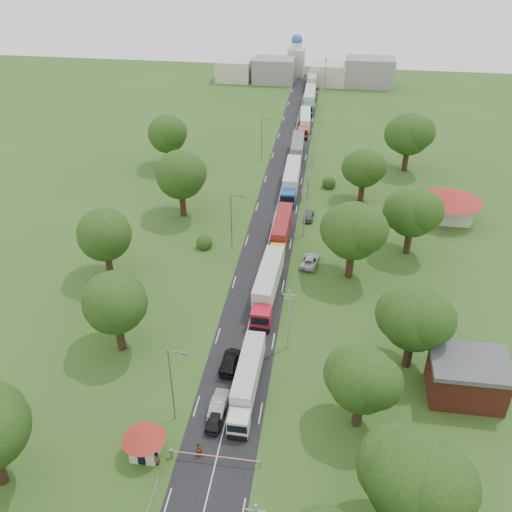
% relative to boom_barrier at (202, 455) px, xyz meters
% --- Properties ---
extents(ground, '(260.00, 260.00, 0.00)m').
position_rel_boom_barrier_xyz_m(ground, '(1.36, 25.00, -0.89)').
color(ground, '#2D511B').
rests_on(ground, ground).
extents(road, '(8.00, 200.00, 0.04)m').
position_rel_boom_barrier_xyz_m(road, '(1.36, 45.00, -0.89)').
color(road, black).
rests_on(road, ground).
extents(boom_barrier, '(9.22, 0.35, 1.18)m').
position_rel_boom_barrier_xyz_m(boom_barrier, '(0.00, 0.00, 0.00)').
color(boom_barrier, slate).
rests_on(boom_barrier, ground).
extents(guard_booth, '(4.40, 4.40, 3.45)m').
position_rel_boom_barrier_xyz_m(guard_booth, '(-5.84, -0.00, 1.27)').
color(guard_booth, beige).
rests_on(guard_booth, ground).
extents(info_sign, '(0.12, 3.10, 4.10)m').
position_rel_boom_barrier_xyz_m(info_sign, '(6.56, 60.00, 2.11)').
color(info_sign, slate).
rests_on(info_sign, ground).
extents(pole_1, '(1.60, 0.24, 9.00)m').
position_rel_boom_barrier_xyz_m(pole_1, '(6.86, 18.00, 3.79)').
color(pole_1, gray).
rests_on(pole_1, ground).
extents(pole_2, '(1.60, 0.24, 9.00)m').
position_rel_boom_barrier_xyz_m(pole_2, '(6.86, 46.00, 3.79)').
color(pole_2, gray).
rests_on(pole_2, ground).
extents(pole_3, '(1.60, 0.24, 9.00)m').
position_rel_boom_barrier_xyz_m(pole_3, '(6.86, 74.00, 3.79)').
color(pole_3, gray).
rests_on(pole_3, ground).
extents(pole_4, '(1.60, 0.24, 9.00)m').
position_rel_boom_barrier_xyz_m(pole_4, '(6.86, 102.00, 3.79)').
color(pole_4, gray).
rests_on(pole_4, ground).
extents(pole_5, '(1.60, 0.24, 9.00)m').
position_rel_boom_barrier_xyz_m(pole_5, '(6.86, 130.00, 3.79)').
color(pole_5, gray).
rests_on(pole_5, ground).
extents(lamp_0, '(2.03, 0.22, 10.00)m').
position_rel_boom_barrier_xyz_m(lamp_0, '(-3.99, 5.00, 4.66)').
color(lamp_0, slate).
rests_on(lamp_0, ground).
extents(lamp_1, '(2.03, 0.22, 10.00)m').
position_rel_boom_barrier_xyz_m(lamp_1, '(-3.99, 40.00, 4.66)').
color(lamp_1, slate).
rests_on(lamp_1, ground).
extents(lamp_2, '(2.03, 0.22, 10.00)m').
position_rel_boom_barrier_xyz_m(lamp_2, '(-3.99, 75.00, 4.66)').
color(lamp_2, slate).
rests_on(lamp_2, ground).
extents(tree_1, '(9.60, 9.60, 12.05)m').
position_rel_boom_barrier_xyz_m(tree_1, '(19.34, -4.83, 6.96)').
color(tree_1, '#382616').
rests_on(tree_1, ground).
extents(tree_2, '(8.00, 8.00, 10.10)m').
position_rel_boom_barrier_xyz_m(tree_2, '(15.35, 7.14, 5.70)').
color(tree_2, '#382616').
rests_on(tree_2, ground).
extents(tree_3, '(8.80, 8.80, 11.07)m').
position_rel_boom_barrier_xyz_m(tree_3, '(21.35, 17.16, 6.33)').
color(tree_3, '#382616').
rests_on(tree_3, ground).
extents(tree_4, '(9.60, 9.60, 12.05)m').
position_rel_boom_barrier_xyz_m(tree_4, '(14.34, 35.17, 6.96)').
color(tree_4, '#382616').
rests_on(tree_4, ground).
extents(tree_5, '(8.80, 8.80, 11.07)m').
position_rel_boom_barrier_xyz_m(tree_5, '(23.35, 43.16, 6.33)').
color(tree_5, '#382616').
rests_on(tree_5, ground).
extents(tree_6, '(8.00, 8.00, 10.10)m').
position_rel_boom_barrier_xyz_m(tree_6, '(16.35, 60.14, 5.70)').
color(tree_6, '#382616').
rests_on(tree_6, ground).
extents(tree_7, '(9.60, 9.60, 12.05)m').
position_rel_boom_barrier_xyz_m(tree_7, '(25.34, 75.17, 6.96)').
color(tree_7, '#382616').
rests_on(tree_7, ground).
extents(tree_10, '(8.80, 8.80, 11.07)m').
position_rel_boom_barrier_xyz_m(tree_10, '(-13.65, 15.16, 6.33)').
color(tree_10, '#382616').
rests_on(tree_10, ground).
extents(tree_11, '(8.80, 8.80, 11.07)m').
position_rel_boom_barrier_xyz_m(tree_11, '(-20.65, 30.16, 6.33)').
color(tree_11, '#382616').
rests_on(tree_11, ground).
extents(tree_12, '(9.60, 9.60, 12.05)m').
position_rel_boom_barrier_xyz_m(tree_12, '(-14.66, 50.17, 6.96)').
color(tree_12, '#382616').
rests_on(tree_12, ground).
extents(tree_13, '(8.80, 8.80, 11.07)m').
position_rel_boom_barrier_xyz_m(tree_13, '(-22.65, 70.16, 6.33)').
color(tree_13, '#382616').
rests_on(tree_13, ground).
extents(house_brick, '(8.60, 6.60, 5.20)m').
position_rel_boom_barrier_xyz_m(house_brick, '(27.36, 13.00, 1.76)').
color(house_brick, maroon).
rests_on(house_brick, ground).
extents(house_cream, '(10.08, 10.08, 5.80)m').
position_rel_boom_barrier_xyz_m(house_cream, '(31.36, 55.00, 2.75)').
color(house_cream, beige).
rests_on(house_cream, ground).
extents(distant_town, '(52.00, 8.00, 8.00)m').
position_rel_boom_barrier_xyz_m(distant_town, '(2.04, 135.00, 2.60)').
color(distant_town, gray).
rests_on(distant_town, ground).
extents(church, '(5.00, 5.00, 12.30)m').
position_rel_boom_barrier_xyz_m(church, '(-2.64, 143.00, 4.50)').
color(church, beige).
rests_on(church, ground).
extents(truck_0, '(2.48, 13.50, 3.74)m').
position_rel_boom_barrier_xyz_m(truck_0, '(3.05, 9.86, 1.09)').
color(truck_0, silver).
rests_on(truck_0, ground).
extents(truck_1, '(3.15, 15.27, 4.22)m').
position_rel_boom_barrier_xyz_m(truck_1, '(3.05, 28.08, 1.35)').
color(truck_1, '#B0142A').
rests_on(truck_1, ground).
extents(truck_2, '(2.49, 13.83, 3.83)m').
position_rel_boom_barrier_xyz_m(truck_2, '(3.33, 43.62, 1.14)').
color(truck_2, yellow).
rests_on(truck_2, ground).
extents(truck_3, '(2.80, 15.48, 4.29)m').
position_rel_boom_barrier_xyz_m(truck_3, '(3.25, 62.59, 1.38)').
color(truck_3, '#194B99').
rests_on(truck_3, ground).
extents(truck_4, '(2.81, 14.26, 3.95)m').
position_rel_boom_barrier_xyz_m(truck_4, '(3.07, 78.05, 1.20)').
color(truck_4, '#B6B6B6').
rests_on(truck_4, ground).
extents(truck_5, '(2.98, 13.73, 3.79)m').
position_rel_boom_barrier_xyz_m(truck_5, '(3.49, 95.76, 1.12)').
color(truck_5, '#BE471D').
rests_on(truck_5, ground).
extents(truck_6, '(2.91, 15.48, 4.29)m').
position_rel_boom_barrier_xyz_m(truck_6, '(3.51, 112.86, 1.38)').
color(truck_6, '#2A7245').
rests_on(truck_6, ground).
extents(truck_7, '(2.84, 14.97, 4.15)m').
position_rel_boom_barrier_xyz_m(truck_7, '(3.10, 130.14, 1.31)').
color(truck_7, silver).
rests_on(truck_7, ground).
extents(car_lane_front, '(1.81, 4.22, 1.42)m').
position_rel_boom_barrier_xyz_m(car_lane_front, '(0.36, 5.00, -0.18)').
color(car_lane_front, black).
rests_on(car_lane_front, ground).
extents(car_lane_mid, '(1.80, 4.76, 1.55)m').
position_rel_boom_barrier_xyz_m(car_lane_mid, '(0.36, 7.00, -0.12)').
color(car_lane_mid, '#9A9DA2').
rests_on(car_lane_mid, ground).
extents(car_lane_rear, '(2.32, 5.26, 1.50)m').
position_rel_boom_barrier_xyz_m(car_lane_rear, '(0.36, 13.78, -0.14)').
color(car_lane_rear, black).
rests_on(car_lane_rear, ground).
extents(car_verge_near, '(3.08, 5.35, 1.40)m').
position_rel_boom_barrier_xyz_m(car_verge_near, '(8.45, 37.42, -0.19)').
color(car_verge_near, '#BABABA').
rests_on(car_verge_near, ground).
extents(car_verge_far, '(1.77, 4.17, 1.41)m').
position_rel_boom_barrier_xyz_m(car_verge_far, '(7.33, 51.84, -0.19)').
color(car_verge_far, '#57595F').
rests_on(car_verge_far, ground).
extents(pedestrian_near, '(0.75, 0.66, 1.72)m').
position_rel_boom_barrier_xyz_m(pedestrian_near, '(-0.42, 0.50, -0.03)').
color(pedestrian_near, gray).
rests_on(pedestrian_near, ground).
extents(pedestrian_booth, '(0.68, 0.83, 1.61)m').
position_rel_boom_barrier_xyz_m(pedestrian_booth, '(-4.39, -1.00, -0.09)').
color(pedestrian_booth, gray).
rests_on(pedestrian_booth, ground).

